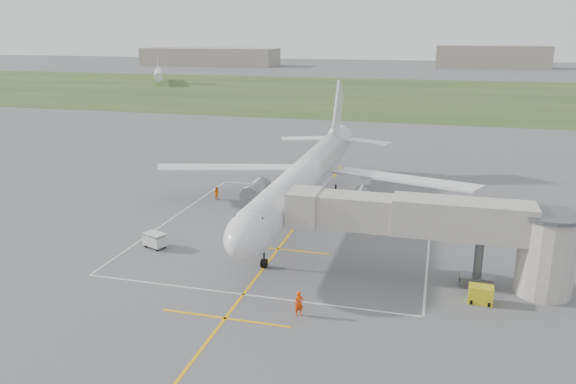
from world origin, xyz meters
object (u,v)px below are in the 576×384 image
(airliner, at_px, (305,178))
(ramp_worker_nose, at_px, (299,304))
(baggage_cart, at_px, (155,240))
(ramp_worker_wing, at_px, (217,193))
(jet_bridge, at_px, (452,229))
(gpu_unit, at_px, (481,295))

(airliner, xyz_separation_m, ramp_worker_nose, (5.11, -22.90, -3.44))
(baggage_cart, bearing_deg, ramp_worker_wing, 113.12)
(jet_bridge, height_order, ramp_worker_nose, jet_bridge)
(jet_bridge, bearing_deg, airliner, 137.81)
(jet_bridge, relative_size, ramp_worker_wing, 14.80)
(gpu_unit, xyz_separation_m, baggage_cart, (-29.75, 3.77, 0.08))
(baggage_cart, relative_size, ramp_worker_wing, 1.56)
(gpu_unit, height_order, ramp_worker_wing, ramp_worker_wing)
(gpu_unit, distance_m, ramp_worker_nose, 14.20)
(gpu_unit, distance_m, ramp_worker_wing, 36.43)
(jet_bridge, distance_m, ramp_worker_wing, 32.97)
(gpu_unit, relative_size, baggage_cart, 0.78)
(airliner, relative_size, jet_bridge, 2.00)
(airliner, xyz_separation_m, gpu_unit, (18.16, -17.29, -3.71))
(gpu_unit, distance_m, baggage_cart, 29.99)
(jet_bridge, bearing_deg, ramp_worker_wing, 147.74)
(jet_bridge, distance_m, ramp_worker_nose, 14.21)
(jet_bridge, relative_size, gpu_unit, 12.26)
(jet_bridge, height_order, gpu_unit, jet_bridge)
(airliner, xyz_separation_m, jet_bridge, (15.72, -14.25, 0.35))
(ramp_worker_nose, height_order, ramp_worker_wing, ramp_worker_nose)
(airliner, bearing_deg, jet_bridge, -42.19)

